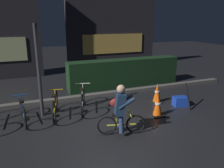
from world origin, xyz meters
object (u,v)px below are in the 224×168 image
Objects in this scene: parked_bike_center_left at (55,105)px; traffic_cone_far at (157,93)px; parked_bike_left_mid at (22,111)px; traffic_cone_near at (158,105)px; parked_bike_center_right at (83,99)px; blue_crate at (180,101)px; street_post at (39,72)px; cyclist at (120,110)px; closed_umbrella at (188,96)px.

parked_bike_center_left reaches higher than traffic_cone_far.
parked_bike_left_mid is 0.97× the size of parked_bike_center_left.
traffic_cone_near is 1.15m from traffic_cone_far.
traffic_cone_near is at bearing -105.59° from parked_bike_center_right.
parked_bike_center_left reaches higher than blue_crate.
street_post is 5.94× the size of blue_crate.
parked_bike_left_mid is 3.48× the size of blue_crate.
traffic_cone_far reaches higher than blue_crate.
parked_bike_left_mid is 2.30× the size of traffic_cone_far.
parked_bike_center_right is 1.87m from cyclist.
street_post reaches higher than parked_bike_center_right.
traffic_cone_near is (3.61, -1.05, -0.00)m from parked_bike_left_mid.
parked_bike_left_mid is at bearing 113.87° from parked_bike_center_right.
street_post is 1.71× the size of parked_bike_left_mid.
parked_bike_center_left is 3.59× the size of blue_crate.
parked_bike_left_mid is at bearing 172.27° from blue_crate.
parked_bike_left_mid is at bearing 104.27° from parked_bike_center_left.
parked_bike_center_right reaches higher than parked_bike_center_left.
parked_bike_left_mid reaches higher than traffic_cone_far.
traffic_cone_near is at bearing -110.58° from parked_bike_left_mid.
traffic_cone_near is 1.51× the size of blue_crate.
street_post is at bearing 157.15° from traffic_cone_near.
street_post reaches higher than closed_umbrella.
traffic_cone_far is 1.01m from closed_umbrella.
parked_bike_center_left is at bearing 118.43° from parked_bike_center_right.
parked_bike_left_mid is at bearing 88.84° from closed_umbrella.
street_post is 1.53m from parked_bike_center_right.
street_post is 3.92× the size of traffic_cone_near.
closed_umbrella is at bearing -54.00° from traffic_cone_far.
parked_bike_center_left is (0.87, 0.03, 0.01)m from parked_bike_left_mid.
parked_bike_center_right reaches higher than blue_crate.
traffic_cone_near is at bearing -160.64° from blue_crate.
cyclist is at bearing -128.77° from parked_bike_center_left.
parked_bike_center_left is 0.96× the size of parked_bike_center_right.
parked_bike_center_right is at bearing 164.57° from blue_crate.
parked_bike_center_right is (0.86, 0.16, 0.02)m from parked_bike_center_left.
parked_bike_center_right is at bearing 146.76° from traffic_cone_near.
blue_crate is (4.75, -0.65, -0.17)m from parked_bike_left_mid.
parked_bike_left_mid reaches higher than blue_crate.
parked_bike_center_left is 2.37× the size of traffic_cone_far.
parked_bike_center_right is 3.28m from closed_umbrella.
closed_umbrella reaches higher than parked_bike_center_left.
cyclist reaches higher than closed_umbrella.
street_post is 3.85m from traffic_cone_far.
street_post reaches higher than blue_crate.
parked_bike_center_left is (0.34, -0.23, -0.97)m from street_post.
cyclist reaches higher than traffic_cone_near.
parked_bike_left_mid is 4.23m from traffic_cone_far.
parked_bike_center_right is at bearing -88.22° from parked_bike_left_mid.
parked_bike_center_left is at bearing 158.67° from traffic_cone_near.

